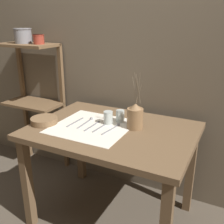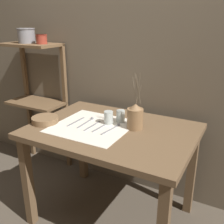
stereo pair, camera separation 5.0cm
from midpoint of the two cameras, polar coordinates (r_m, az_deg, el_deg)
ground_plane at (r=2.22m, az=0.71°, el=-21.59°), size 12.00×12.00×0.00m
stone_wall_back at (r=2.16m, az=7.45°, el=12.46°), size 7.00×0.06×2.40m
wooden_table at (r=1.86m, az=0.80°, el=-6.44°), size 1.13×0.82×0.75m
wooden_shelf_unit at (r=2.63m, az=-15.45°, el=5.86°), size 0.55×0.30×1.25m
linen_cloth at (r=1.85m, az=-3.55°, el=-3.09°), size 0.52×0.50×0.00m
pitcher_with_flowers at (r=1.79m, az=5.85°, el=-1.09°), size 0.11×0.11×0.39m
wooden_bowl at (r=1.96m, az=-13.66°, el=-1.67°), size 0.19×0.19×0.04m
glass_tumbler_near at (r=1.87m, az=-0.00°, el=-1.22°), size 0.07×0.07×0.09m
glass_tumbler_far at (r=1.91m, az=2.52°, el=-0.89°), size 0.06×0.06×0.09m
knife_center at (r=1.93m, az=-7.14°, el=-2.11°), size 0.02×0.20×0.00m
spoon_inner at (r=1.94m, az=-4.20°, el=-1.82°), size 0.02×0.21×0.02m
fork_outer at (r=1.85m, az=-3.52°, el=-3.01°), size 0.02×0.20×0.00m
fork_inner at (r=1.83m, az=-1.65°, el=-3.29°), size 0.03×0.20×0.00m
spoon_outer at (r=1.83m, az=1.52°, el=-3.21°), size 0.05×0.21×0.02m
metal_pot_large at (r=2.56m, az=-17.61°, el=15.65°), size 0.16×0.16×0.13m
metal_pot_small at (r=2.44m, az=-14.50°, el=15.19°), size 0.10×0.10×0.08m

